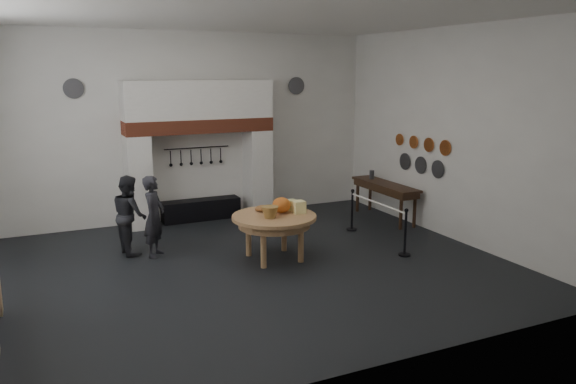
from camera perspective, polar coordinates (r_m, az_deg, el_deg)
name	(u,v)px	position (r m, az deg, el deg)	size (l,w,h in m)	color
floor	(258,266)	(10.61, -3.08, -7.52)	(9.00, 8.00, 0.02)	black
ceiling	(255,15)	(10.03, -3.38, 17.47)	(9.00, 8.00, 0.02)	silver
wall_back	(195,127)	(13.84, -9.41, 6.55)	(9.00, 0.02, 4.50)	silver
wall_front	(385,188)	(6.57, 9.82, 0.36)	(9.00, 0.02, 4.50)	silver
wall_right	(454,135)	(12.44, 16.50, 5.59)	(0.02, 8.00, 4.50)	silver
chimney_pier_left	(139,182)	(13.35, -14.93, 0.99)	(0.55, 0.70, 2.15)	silver
chimney_pier_right	(258,172)	(14.14, -3.10, 2.00)	(0.55, 0.70, 2.15)	silver
hearth_brick_band	(199,126)	(13.50, -9.02, 6.68)	(3.50, 0.72, 0.32)	#9E442B
chimney_hood	(198,100)	(13.46, -9.10, 9.26)	(3.50, 0.70, 0.90)	silver
iron_range	(201,210)	(13.92, -8.81, -1.77)	(1.90, 0.45, 0.50)	black
utensil_rail	(197,148)	(13.82, -9.25, 4.46)	(0.02, 0.02, 1.60)	black
work_table	(274,217)	(10.75, -1.42, -2.55)	(1.62, 1.62, 0.07)	tan
pumpkin	(281,205)	(10.87, -0.67, -1.34)	(0.36, 0.36, 0.31)	orange
cheese_block_big	(299,207)	(10.87, 1.10, -1.54)	(0.22, 0.22, 0.24)	#FFF398
cheese_block_small	(291,205)	(11.13, 0.33, -1.31)	(0.18, 0.18, 0.20)	#DEDC85
wicker_basket	(270,212)	(10.52, -1.84, -2.06)	(0.32, 0.32, 0.22)	#9E6D3A
bread_loaf	(262,208)	(11.00, -2.63, -1.68)	(0.31, 0.18, 0.13)	#9B5B37
visitor_near	(154,216)	(11.25, -13.45, -2.42)	(0.59, 0.38, 1.61)	black
visitor_far	(130,215)	(11.57, -15.79, -2.22)	(0.77, 0.60, 1.58)	black
side_table	(385,184)	(13.86, 9.85, 0.76)	(0.55, 2.20, 0.06)	#372314
pewter_jug	(372,175)	(14.32, 8.51, 1.75)	(0.12, 0.12, 0.22)	#444549
copper_pan_a	(445,148)	(12.60, 15.68, 4.34)	(0.34, 0.34, 0.03)	#C6662D
copper_pan_b	(429,145)	(13.02, 14.11, 4.66)	(0.32, 0.32, 0.03)	#C6662D
copper_pan_c	(414,142)	(13.45, 12.64, 4.97)	(0.30, 0.30, 0.03)	#C6662D
copper_pan_d	(400,140)	(13.89, 11.27, 5.25)	(0.28, 0.28, 0.03)	#C6662D
pewter_plate_left	(438,169)	(12.83, 14.98, 2.25)	(0.40, 0.40, 0.03)	#4C4C51
pewter_plate_mid	(421,165)	(13.29, 13.33, 2.67)	(0.40, 0.40, 0.03)	#4C4C51
pewter_plate_right	(405,161)	(13.76, 11.79, 3.06)	(0.40, 0.40, 0.03)	#4C4C51
pewter_plate_back_left	(73,89)	(13.28, -20.96, 9.79)	(0.44, 0.44, 0.03)	#4C4C51
pewter_plate_back_right	(296,86)	(14.70, 0.86, 10.74)	(0.44, 0.44, 0.03)	#4C4C51
barrier_post_near	(405,234)	(11.28, 11.83, -4.16)	(0.05, 0.05, 0.90)	black
barrier_post_far	(352,211)	(12.87, 6.54, -1.93)	(0.05, 0.05, 0.90)	black
barrier_rope	(377,203)	(11.96, 9.07, -1.12)	(0.04, 0.04, 2.00)	white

